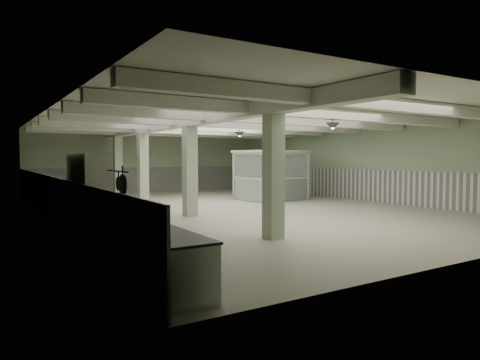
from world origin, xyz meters
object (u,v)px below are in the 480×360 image
walkin_cooler (89,199)px  filing_cabinet (303,187)px  prep_counter (130,244)px  guard_booth (271,166)px

walkin_cooler → filing_cabinet: 13.00m
walkin_cooler → prep_counter: bearing=-88.4°
walkin_cooler → filing_cabinet: bearing=26.2°
walkin_cooler → guard_booth: guard_booth is taller
prep_counter → guard_booth: size_ratio=1.66×
prep_counter → filing_cabinet: 14.50m
guard_booth → prep_counter: bearing=-142.5°
prep_counter → filing_cabinet: size_ratio=4.63×
walkin_cooler → guard_booth: bearing=32.1°
prep_counter → filing_cabinet: bearing=37.1°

